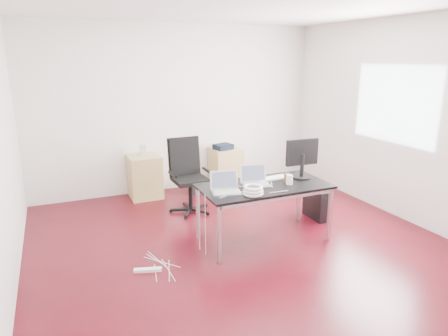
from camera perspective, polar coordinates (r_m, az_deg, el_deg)
name	(u,v)px	position (r m, az deg, el deg)	size (l,w,h in m)	color
room_shell	(246,133)	(4.63, 3.12, 4.99)	(5.00, 5.00, 5.00)	#3A060E
desk	(264,189)	(4.96, 5.76, -3.01)	(1.60, 0.80, 0.73)	black
office_chair	(188,172)	(5.96, -5.17, -0.53)	(0.50, 0.51, 1.08)	black
filing_cabinet_left	(145,177)	(6.71, -11.24, -1.23)	(0.50, 0.50, 0.70)	#A48E52
filing_cabinet_right	(226,167)	(7.13, 0.25, 0.09)	(0.50, 0.50, 0.70)	#A48E52
pc_tower	(317,203)	(5.93, 13.17, -4.92)	(0.20, 0.45, 0.44)	black
wastebasket	(195,186)	(6.81, -4.15, -2.55)	(0.24, 0.24, 0.28)	black
power_strip	(148,270)	(4.55, -10.84, -14.12)	(0.30, 0.06, 0.04)	white
laptop_left	(226,187)	(4.66, 0.24, -2.77)	(0.38, 0.32, 0.23)	silver
laptop_right	(255,180)	(4.94, 4.47, -1.72)	(0.37, 0.31, 0.23)	silver
monitor	(302,156)	(5.25, 11.07, 1.64)	(0.45, 0.26, 0.51)	black
keyboard	(272,178)	(5.19, 6.83, -1.48)	(0.44, 0.14, 0.02)	white
cup_white	(289,180)	(4.99, 9.31, -1.66)	(0.08, 0.08, 0.12)	white
cup_brown	(287,177)	(5.13, 8.99, -1.31)	(0.08, 0.08, 0.10)	brown
cable_coil	(253,190)	(4.57, 4.18, -3.21)	(0.24, 0.24, 0.11)	white
power_adapter	(259,191)	(4.67, 5.08, -3.30)	(0.07, 0.07, 0.03)	white
speaker	(143,150)	(6.63, -11.51, 2.50)	(0.09, 0.08, 0.18)	#9E9E9E
navy_garment	(223,147)	(6.96, -0.13, 3.06)	(0.30, 0.24, 0.09)	black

